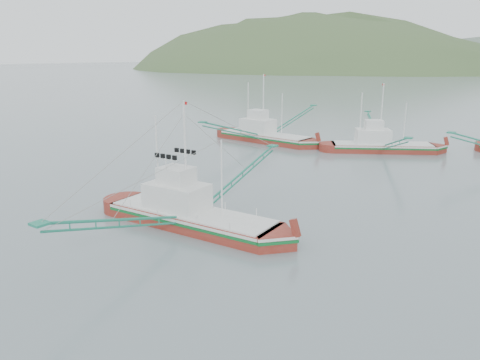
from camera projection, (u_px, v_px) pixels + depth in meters
The scene contains 5 objects.
ground at pixel (194, 238), 35.30m from camera, with size 1200.00×1200.00×0.00m, color slate.
main_boat at pixel (189, 207), 37.40m from camera, with size 14.89×26.66×10.79m.
bg_boat_far at pixel (382, 137), 65.75m from camera, with size 16.95×23.39×10.29m.
bg_boat_left at pixel (264, 132), 73.59m from camera, with size 15.66×27.76×11.26m.
headland_left at pixel (304, 69), 419.27m from camera, with size 448.00×308.00×210.00m, color #3F572D.
Camera 1 is at (21.88, -24.86, 13.44)m, focal length 35.00 mm.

